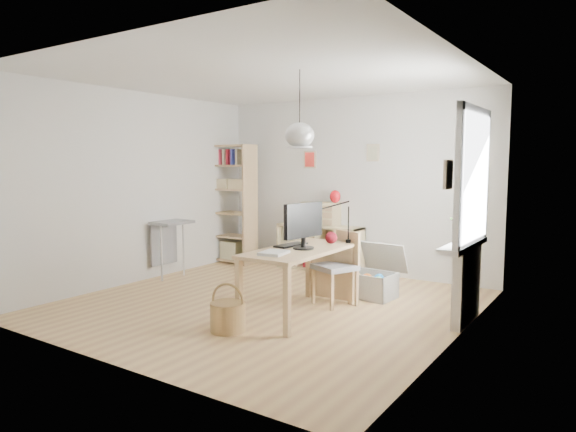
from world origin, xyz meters
The scene contains 20 objects.
ground centered at (0.00, 0.00, 0.00)m, with size 4.50×4.50×0.00m, color tan.
room_shell centered at (0.55, -0.15, 2.00)m, with size 4.50×4.50×4.50m.
window_unit centered at (2.23, 0.60, 1.55)m, with size 0.07×1.16×1.46m.
radiator centered at (2.19, 0.60, 0.40)m, with size 0.10×0.80×0.80m, color silver.
windowsill centered at (2.14, 0.60, 0.83)m, with size 0.22×1.20×0.06m, color white.
desk centered at (0.55, -0.15, 0.66)m, with size 0.70×1.50×0.75m.
cube_shelf centered at (-0.47, 2.08, 0.30)m, with size 1.40×0.38×0.72m.
tall_bookshelf centered at (-2.04, 1.80, 1.09)m, with size 0.80×0.38×2.00m.
side_table centered at (-2.04, 0.35, 0.67)m, with size 0.40×0.55×0.85m.
chair centered at (0.72, 0.47, 0.50)m, with size 0.57×0.57×0.88m.
wicker_basket centered at (0.25, -1.04, 0.16)m, with size 0.36×0.36×0.50m.
storage_chest centered at (0.91, 1.03, 0.22)m, with size 0.68×0.75×0.66m.
monitor centered at (0.60, -0.14, 1.04)m, with size 0.23×0.59×0.51m.
keyboard centered at (0.37, -0.05, 0.76)m, with size 0.16×0.44×0.02m, color black.
task_lamp centered at (0.61, 0.46, 1.07)m, with size 0.44×0.16×0.47m.
yarn_ball centered at (0.68, 0.36, 0.82)m, with size 0.14×0.14×0.14m, color #4D0A14.
paper_tray centered at (0.52, -0.59, 0.77)m, with size 0.24×0.30×0.03m, color white.
drawer_chest centered at (-0.43, 2.04, 0.90)m, with size 0.63×0.29×0.36m, color #D1BD89.
red_vase centered at (-0.18, 2.04, 1.18)m, with size 0.17×0.17×0.20m, color #9E0D12.
potted_plant centered at (2.12, 0.69, 1.02)m, with size 0.29×0.25×0.33m, color #386726.
Camera 1 is at (3.56, -4.92, 1.71)m, focal length 32.00 mm.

